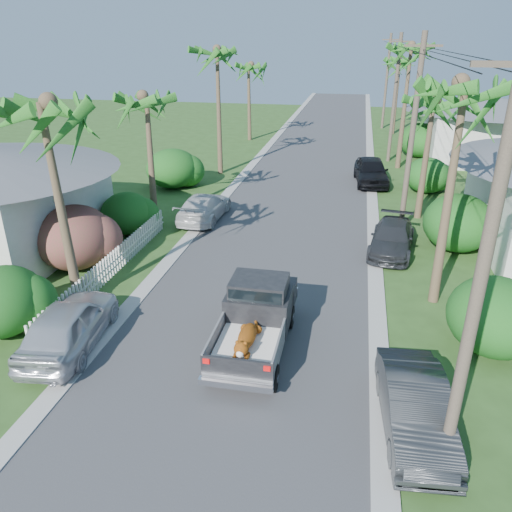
% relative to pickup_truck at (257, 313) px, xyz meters
% --- Properties ---
extents(ground, '(120.00, 120.00, 0.00)m').
position_rel_pickup_truck_xyz_m(ground, '(-0.56, -2.01, -1.01)').
color(ground, '#2C4C1C').
rests_on(ground, ground).
extents(road, '(8.00, 100.00, 0.02)m').
position_rel_pickup_truck_xyz_m(road, '(-0.56, 22.99, -1.00)').
color(road, '#38383A').
rests_on(road, ground).
extents(curb_left, '(0.60, 100.00, 0.06)m').
position_rel_pickup_truck_xyz_m(curb_left, '(-4.86, 22.99, -0.98)').
color(curb_left, '#A5A39E').
rests_on(curb_left, ground).
extents(curb_right, '(0.60, 100.00, 0.06)m').
position_rel_pickup_truck_xyz_m(curb_right, '(3.74, 22.99, -0.98)').
color(curb_right, '#A5A39E').
rests_on(curb_right, ground).
extents(pickup_truck, '(1.98, 5.12, 2.06)m').
position_rel_pickup_truck_xyz_m(pickup_truck, '(0.00, 0.00, 0.00)').
color(pickup_truck, black).
rests_on(pickup_truck, ground).
extents(parked_car_rn, '(1.79, 4.26, 1.37)m').
position_rel_pickup_truck_xyz_m(parked_car_rn, '(4.44, -3.05, -0.33)').
color(parked_car_rn, '#282B2D').
rests_on(parked_car_rn, ground).
extents(parked_car_rm, '(2.34, 4.55, 1.26)m').
position_rel_pickup_truck_xyz_m(parked_car_rm, '(4.44, 8.14, -0.38)').
color(parked_car_rm, '#2D2E32').
rests_on(parked_car_rm, ground).
extents(parked_car_rf, '(2.41, 5.01, 1.65)m').
position_rel_pickup_truck_xyz_m(parked_car_rf, '(3.65, 19.26, -0.19)').
color(parked_car_rf, black).
rests_on(parked_car_rf, ground).
extents(parked_car_ln, '(2.31, 4.68, 1.53)m').
position_rel_pickup_truck_xyz_m(parked_car_ln, '(-5.56, -1.38, -0.24)').
color(parked_car_ln, silver).
rests_on(parked_car_ln, ground).
extents(parked_car_lf, '(2.02, 4.70, 1.35)m').
position_rel_pickup_truck_xyz_m(parked_car_lf, '(-4.90, 10.56, -0.34)').
color(parked_car_lf, silver).
rests_on(parked_car_lf, ground).
extents(palm_l_a, '(4.40, 4.40, 8.20)m').
position_rel_pickup_truck_xyz_m(palm_l_a, '(-6.76, 0.99, 5.92)').
color(palm_l_a, brown).
rests_on(palm_l_a, ground).
extents(palm_l_b, '(4.40, 4.40, 7.40)m').
position_rel_pickup_truck_xyz_m(palm_l_b, '(-7.36, 9.99, 5.14)').
color(palm_l_b, brown).
rests_on(palm_l_b, ground).
extents(palm_l_c, '(4.40, 4.40, 9.20)m').
position_rel_pickup_truck_xyz_m(palm_l_c, '(-6.56, 19.99, 6.90)').
color(palm_l_c, brown).
rests_on(palm_l_c, ground).
extents(palm_l_d, '(4.40, 4.40, 7.70)m').
position_rel_pickup_truck_xyz_m(palm_l_d, '(-7.06, 31.99, 5.43)').
color(palm_l_d, brown).
rests_on(palm_l_d, ground).
extents(palm_r_a, '(4.40, 4.40, 8.70)m').
position_rel_pickup_truck_xyz_m(palm_r_a, '(5.74, 3.99, 6.41)').
color(palm_r_a, brown).
rests_on(palm_r_a, ground).
extents(palm_r_b, '(4.40, 4.40, 7.20)m').
position_rel_pickup_truck_xyz_m(palm_r_b, '(6.04, 12.99, 4.94)').
color(palm_r_b, brown).
rests_on(palm_r_b, ground).
extents(palm_r_c, '(4.40, 4.40, 9.40)m').
position_rel_pickup_truck_xyz_m(palm_r_c, '(5.64, 23.99, 7.10)').
color(palm_r_c, brown).
rests_on(palm_r_c, ground).
extents(palm_r_d, '(4.40, 4.40, 8.00)m').
position_rel_pickup_truck_xyz_m(palm_r_d, '(5.94, 37.99, 5.73)').
color(palm_r_d, brown).
rests_on(palm_r_d, ground).
extents(shrub_l_a, '(2.60, 2.86, 2.20)m').
position_rel_pickup_truck_xyz_m(shrub_l_a, '(-8.06, -1.01, 0.09)').
color(shrub_l_a, '#1D4C15').
rests_on(shrub_l_a, ground).
extents(shrub_l_b, '(3.00, 3.30, 2.60)m').
position_rel_pickup_truck_xyz_m(shrub_l_b, '(-8.36, 3.99, 0.29)').
color(shrub_l_b, '#BE1B48').
rests_on(shrub_l_b, ground).
extents(shrub_l_c, '(2.40, 2.64, 2.00)m').
position_rel_pickup_truck_xyz_m(shrub_l_c, '(-7.96, 7.99, -0.01)').
color(shrub_l_c, '#1D4C15').
rests_on(shrub_l_c, ground).
extents(shrub_l_d, '(3.20, 3.52, 2.40)m').
position_rel_pickup_truck_xyz_m(shrub_l_d, '(-8.56, 15.99, 0.19)').
color(shrub_l_d, '#1D4C15').
rests_on(shrub_l_d, ground).
extents(shrub_r_a, '(2.80, 3.08, 2.30)m').
position_rel_pickup_truck_xyz_m(shrub_r_a, '(7.04, 0.99, 0.14)').
color(shrub_r_a, '#1D4C15').
rests_on(shrub_r_a, ground).
extents(shrub_r_b, '(3.00, 3.30, 2.50)m').
position_rel_pickup_truck_xyz_m(shrub_r_b, '(7.24, 8.99, 0.24)').
color(shrub_r_b, '#1D4C15').
rests_on(shrub_r_b, ground).
extents(shrub_r_c, '(2.60, 2.86, 2.10)m').
position_rel_pickup_truck_xyz_m(shrub_r_c, '(6.94, 17.99, 0.04)').
color(shrub_r_c, '#1D4C15').
rests_on(shrub_r_c, ground).
extents(shrub_r_d, '(3.20, 3.52, 2.60)m').
position_rel_pickup_truck_xyz_m(shrub_r_d, '(7.44, 27.99, 0.29)').
color(shrub_r_d, '#1D4C15').
rests_on(shrub_r_d, ground).
extents(picket_fence, '(0.10, 11.00, 1.00)m').
position_rel_pickup_truck_xyz_m(picket_fence, '(-6.56, 3.49, -0.51)').
color(picket_fence, white).
rests_on(picket_fence, ground).
extents(house_right_far, '(9.00, 8.00, 4.60)m').
position_rel_pickup_truck_xyz_m(house_right_far, '(12.44, 27.99, 1.11)').
color(house_right_far, silver).
rests_on(house_right_far, ground).
extents(utility_pole_a, '(1.60, 0.26, 9.00)m').
position_rel_pickup_truck_xyz_m(utility_pole_a, '(5.04, -4.01, 3.59)').
color(utility_pole_a, brown).
rests_on(utility_pole_a, ground).
extents(utility_pole_b, '(1.60, 0.26, 9.00)m').
position_rel_pickup_truck_xyz_m(utility_pole_b, '(5.04, 10.99, 3.59)').
color(utility_pole_b, brown).
rests_on(utility_pole_b, ground).
extents(utility_pole_c, '(1.60, 0.26, 9.00)m').
position_rel_pickup_truck_xyz_m(utility_pole_c, '(5.04, 25.99, 3.59)').
color(utility_pole_c, brown).
rests_on(utility_pole_c, ground).
extents(utility_pole_d, '(1.60, 0.26, 9.00)m').
position_rel_pickup_truck_xyz_m(utility_pole_d, '(5.04, 40.99, 3.59)').
color(utility_pole_d, brown).
rests_on(utility_pole_d, ground).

